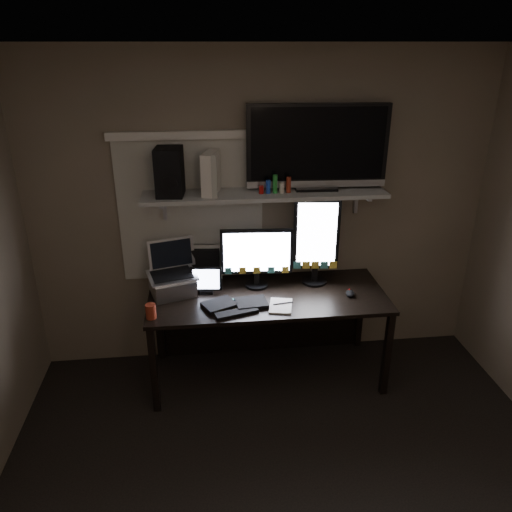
{
  "coord_description": "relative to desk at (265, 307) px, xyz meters",
  "views": [
    {
      "loc": [
        -0.47,
        -1.91,
        2.51
      ],
      "look_at": [
        -0.11,
        1.25,
        1.13
      ],
      "focal_mm": 35.0,
      "sensor_mm": 36.0,
      "label": 1
    }
  ],
  "objects": [
    {
      "name": "ceiling",
      "position": [
        0.0,
        -1.55,
        1.95
      ],
      "size": [
        3.6,
        3.6,
        0.0
      ],
      "primitive_type": "plane",
      "rotation": [
        3.14,
        0.0,
        0.0
      ],
      "color": "silver",
      "rests_on": "back_wall"
    },
    {
      "name": "back_wall",
      "position": [
        0.0,
        0.25,
        0.7
      ],
      "size": [
        3.6,
        0.0,
        3.6
      ],
      "primitive_type": "plane",
      "rotation": [
        1.57,
        0.0,
        0.0
      ],
      "color": "#675A4A",
      "rests_on": "floor"
    },
    {
      "name": "window_blinds",
      "position": [
        -0.55,
        0.24,
        0.75
      ],
      "size": [
        1.1,
        0.02,
        1.1
      ],
      "primitive_type": "cube",
      "color": "beige",
      "rests_on": "back_wall"
    },
    {
      "name": "desk",
      "position": [
        0.0,
        0.0,
        0.0
      ],
      "size": [
        1.8,
        0.75,
        0.73
      ],
      "color": "black",
      "rests_on": "floor"
    },
    {
      "name": "wall_shelf",
      "position": [
        0.0,
        0.08,
        0.91
      ],
      "size": [
        1.8,
        0.35,
        0.03
      ],
      "primitive_type": "cube",
      "color": "#A5A4A0",
      "rests_on": "back_wall"
    },
    {
      "name": "monitor_landscape",
      "position": [
        -0.07,
        0.03,
        0.42
      ],
      "size": [
        0.56,
        0.1,
        0.49
      ],
      "primitive_type": "cube",
      "rotation": [
        0.0,
        0.0,
        -0.07
      ],
      "color": "black",
      "rests_on": "desk"
    },
    {
      "name": "monitor_portrait",
      "position": [
        0.4,
        0.05,
        0.53
      ],
      "size": [
        0.36,
        0.1,
        0.71
      ],
      "primitive_type": "cube",
      "rotation": [
        0.0,
        0.0,
        -0.1
      ],
      "color": "black",
      "rests_on": "desk"
    },
    {
      "name": "keyboard",
      "position": [
        -0.26,
        -0.27,
        0.19
      ],
      "size": [
        0.5,
        0.31,
        0.03
      ],
      "primitive_type": "cube",
      "rotation": [
        0.0,
        0.0,
        0.28
      ],
      "color": "black",
      "rests_on": "desk"
    },
    {
      "name": "mouse",
      "position": [
        0.62,
        -0.21,
        0.2
      ],
      "size": [
        0.09,
        0.12,
        0.04
      ],
      "primitive_type": "ellipsoid",
      "rotation": [
        0.0,
        0.0,
        -0.22
      ],
      "color": "black",
      "rests_on": "desk"
    },
    {
      "name": "notepad",
      "position": [
        0.07,
        -0.32,
        0.18
      ],
      "size": [
        0.2,
        0.25,
        0.01
      ],
      "primitive_type": "cube",
      "rotation": [
        0.0,
        0.0,
        -0.22
      ],
      "color": "beige",
      "rests_on": "desk"
    },
    {
      "name": "tablet",
      "position": [
        -0.46,
        -0.03,
        0.28
      ],
      "size": [
        0.25,
        0.13,
        0.21
      ],
      "primitive_type": "cube",
      "rotation": [
        0.0,
        0.0,
        -0.11
      ],
      "color": "black",
      "rests_on": "desk"
    },
    {
      "name": "file_sorter",
      "position": [
        -0.47,
        0.16,
        0.33
      ],
      "size": [
        0.25,
        0.14,
        0.31
      ],
      "primitive_type": "cube",
      "rotation": [
        0.0,
        0.0,
        -0.11
      ],
      "color": "black",
      "rests_on": "desk"
    },
    {
      "name": "laptop",
      "position": [
        -0.71,
        -0.04,
        0.38
      ],
      "size": [
        0.42,
        0.38,
        0.4
      ],
      "primitive_type": "cube",
      "rotation": [
        0.0,
        0.0,
        0.29
      ],
      "color": "#BABABF",
      "rests_on": "desk"
    },
    {
      "name": "cup",
      "position": [
        -0.85,
        -0.38,
        0.23
      ],
      "size": [
        0.08,
        0.08,
        0.11
      ],
      "primitive_type": "cylinder",
      "rotation": [
        0.0,
        0.0,
        -0.15
      ],
      "color": "maroon",
      "rests_on": "desk"
    },
    {
      "name": "sticky_notes",
      "position": [
        -0.24,
        -0.27,
        0.18
      ],
      "size": [
        0.37,
        0.31,
        0.0
      ],
      "primitive_type": null,
      "rotation": [
        0.0,
        0.0,
        -0.21
      ],
      "color": "yellow",
      "rests_on": "desk"
    },
    {
      "name": "tv",
      "position": [
        0.39,
        0.12,
        1.24
      ],
      "size": [
        1.05,
        0.23,
        0.62
      ],
      "primitive_type": "cube",
      "rotation": [
        0.0,
        0.0,
        -0.05
      ],
      "color": "black",
      "rests_on": "wall_shelf"
    },
    {
      "name": "game_console",
      "position": [
        -0.39,
        0.08,
        1.08
      ],
      "size": [
        0.15,
        0.27,
        0.3
      ],
      "primitive_type": "cube",
      "rotation": [
        0.0,
        0.0,
        -0.3
      ],
      "color": "silver",
      "rests_on": "wall_shelf"
    },
    {
      "name": "speaker",
      "position": [
        -0.68,
        0.07,
        1.1
      ],
      "size": [
        0.21,
        0.24,
        0.34
      ],
      "primitive_type": "cube",
      "rotation": [
        0.0,
        0.0,
        -0.09
      ],
      "color": "black",
      "rests_on": "wall_shelf"
    },
    {
      "name": "bottles",
      "position": [
        0.07,
        0.03,
        0.99
      ],
      "size": [
        0.22,
        0.08,
        0.14
      ],
      "primitive_type": null,
      "rotation": [
        0.0,
        0.0,
        0.15
      ],
      "color": "#A50F0C",
      "rests_on": "wall_shelf"
    }
  ]
}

